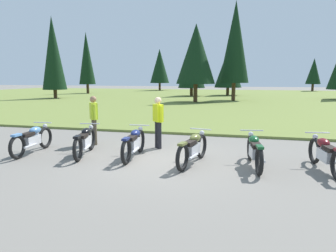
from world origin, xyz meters
name	(u,v)px	position (x,y,z in m)	size (l,w,h in m)	color
ground_plane	(163,162)	(0.00, 0.00, 0.00)	(140.00, 140.00, 0.00)	slate
grass_moorland	(226,98)	(0.00, 26.02, 0.05)	(80.00, 44.00, 0.10)	olive
forest_treeline	(227,60)	(-0.26, 29.46, 4.27)	(41.40, 29.15, 9.25)	#47331E
motorcycle_sky_blue	(32,139)	(-4.10, -0.05, 0.44)	(0.62, 2.10, 0.88)	black
motorcycle_black	(85,141)	(-2.42, 0.13, 0.44)	(0.75, 2.07, 0.88)	black
motorcycle_navy	(134,143)	(-0.91, 0.21, 0.44)	(0.62, 2.10, 0.88)	black
motorcycle_olive	(193,148)	(0.85, -0.03, 0.44)	(0.68, 2.08, 0.88)	black
motorcycle_british_green	(255,150)	(2.43, 0.10, 0.44)	(0.64, 2.09, 0.88)	black
motorcycle_maroon	(325,154)	(4.11, 0.16, 0.44)	(0.67, 2.09, 0.88)	black
rider_in_hivis_vest	(94,117)	(-2.85, 1.54, 0.95)	(0.39, 0.46, 1.67)	#4C4233
rider_with_back_turned	(158,119)	(-0.57, 1.53, 0.95)	(0.40, 0.44, 1.67)	black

